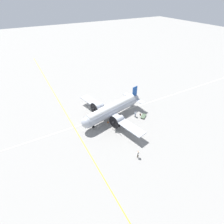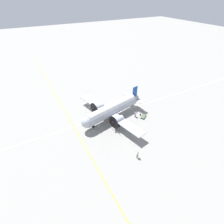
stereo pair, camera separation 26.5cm
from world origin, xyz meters
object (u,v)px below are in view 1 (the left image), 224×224
object	(u,v)px
crew_foreground	(138,154)
suitcase_near_door	(140,115)
passenger_boarding	(135,113)
traffic_cone	(108,122)
airliner_main	(111,110)
baggage_cart	(143,116)

from	to	relation	value
crew_foreground	suitcase_near_door	size ratio (longest dim) A/B	2.99
passenger_boarding	suitcase_near_door	xyz separation A→B (m)	(0.23, 1.48, -0.86)
crew_foreground	traffic_cone	bearing A→B (deg)	-99.42
airliner_main	crew_foreground	bearing A→B (deg)	71.38
airliner_main	crew_foreground	xyz separation A→B (m)	(13.80, -1.44, -1.56)
passenger_boarding	baggage_cart	distance (m)	2.31
passenger_boarding	suitcase_near_door	distance (m)	1.73
baggage_cart	traffic_cone	bearing A→B (deg)	-48.69
airliner_main	suitcase_near_door	bearing A→B (deg)	147.65
crew_foreground	baggage_cart	size ratio (longest dim) A/B	0.76
crew_foreground	passenger_boarding	xyz separation A→B (m)	(-11.35, 7.43, 0.07)
passenger_boarding	traffic_cone	distance (m)	7.56
baggage_cart	airliner_main	bearing A→B (deg)	-58.96
airliner_main	baggage_cart	world-z (taller)	airliner_main
crew_foreground	traffic_cone	xyz separation A→B (m)	(-12.58, 0.03, -0.84)
traffic_cone	baggage_cart	bearing A→B (deg)	75.43
passenger_boarding	baggage_cart	size ratio (longest dim) A/B	0.79
baggage_cart	traffic_cone	size ratio (longest dim) A/B	4.69
passenger_boarding	suitcase_near_door	size ratio (longest dim) A/B	3.10
traffic_cone	suitcase_near_door	bearing A→B (deg)	80.67
crew_foreground	passenger_boarding	size ratio (longest dim) A/B	0.96
crew_foreground	traffic_cone	world-z (taller)	crew_foreground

